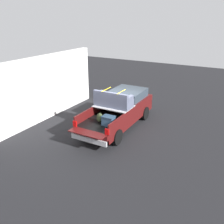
{
  "coord_description": "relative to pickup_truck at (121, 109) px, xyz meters",
  "views": [
    {
      "loc": [
        -11.03,
        -5.84,
        5.83
      ],
      "look_at": [
        -0.6,
        0.0,
        1.1
      ],
      "focal_mm": 39.62,
      "sensor_mm": 36.0,
      "label": 1
    }
  ],
  "objects": [
    {
      "name": "ground_plane",
      "position": [
        -0.36,
        0.0,
        -0.94
      ],
      "size": [
        40.0,
        40.0,
        0.0
      ],
      "primitive_type": "plane",
      "color": "black"
    },
    {
      "name": "pickup_truck",
      "position": [
        0.0,
        0.0,
        0.0
      ],
      "size": [
        6.05,
        2.06,
        2.23
      ],
      "color": "#470F0F",
      "rests_on": "ground_plane"
    },
    {
      "name": "building_facade",
      "position": [
        -1.0,
        4.4,
        0.9
      ],
      "size": [
        8.1,
        0.36,
        3.69
      ],
      "primitive_type": "cube",
      "color": "white",
      "rests_on": "ground_plane"
    }
  ]
}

